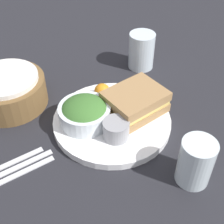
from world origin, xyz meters
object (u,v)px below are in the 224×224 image
object	(u,v)px
plate	(112,121)
spoon	(6,165)
bread_basket	(8,90)
fork	(12,177)
salad_bowl	(85,112)
sandwich	(135,102)
dressing_cup	(116,129)
water_glass	(196,162)
drink_glass	(141,51)
knife	(9,171)

from	to	relation	value
plate	spoon	world-z (taller)	plate
bread_basket	fork	distance (m)	0.24
bread_basket	fork	world-z (taller)	bread_basket
plate	spoon	distance (m)	0.25
salad_bowl	sandwich	bearing A→B (deg)	-24.67
spoon	sandwich	bearing A→B (deg)	175.43
dressing_cup	sandwich	bearing A→B (deg)	19.94
salad_bowl	water_glass	xyz separation A→B (m)	(0.07, -0.26, 0.01)
spoon	water_glass	size ratio (longest dim) A/B	1.61
salad_bowl	fork	distance (m)	0.21
plate	dressing_cup	xyz separation A→B (m)	(-0.03, -0.05, 0.03)
water_glass	plate	bearing A→B (deg)	93.69
plate	sandwich	world-z (taller)	sandwich
sandwich	drink_glass	bearing A→B (deg)	40.38
knife	dressing_cup	bearing A→B (deg)	167.02
sandwich	fork	size ratio (longest dim) A/B	0.78
spoon	water_glass	world-z (taller)	water_glass
dressing_cup	knife	xyz separation A→B (m)	(-0.22, 0.08, -0.04)
dressing_cup	water_glass	bearing A→B (deg)	-75.15
bread_basket	spoon	distance (m)	0.21
sandwich	bread_basket	xyz separation A→B (m)	(-0.20, 0.25, -0.01)
salad_bowl	knife	world-z (taller)	salad_bowl
sandwich	salad_bowl	xyz separation A→B (m)	(-0.11, 0.05, -0.00)
fork	water_glass	world-z (taller)	water_glass
plate	sandwich	xyz separation A→B (m)	(0.06, -0.02, 0.04)
knife	sandwich	bearing A→B (deg)	178.71
fork	plate	bearing A→B (deg)	-175.93
sandwich	drink_glass	size ratio (longest dim) A/B	1.34
salad_bowl	bread_basket	world-z (taller)	bread_basket
knife	water_glass	world-z (taller)	water_glass
bread_basket	water_glass	distance (m)	0.48
dressing_cup	fork	xyz separation A→B (m)	(-0.22, 0.07, -0.04)
plate	spoon	size ratio (longest dim) A/B	1.70
plate	sandwich	size ratio (longest dim) A/B	1.98
spoon	fork	bearing A→B (deg)	90.00
plate	drink_glass	bearing A→B (deg)	29.28
bread_basket	spoon	world-z (taller)	bread_basket
plate	water_glass	distance (m)	0.23
bread_basket	knife	bearing A→B (deg)	-119.38
salad_bowl	dressing_cup	size ratio (longest dim) A/B	2.04
salad_bowl	spoon	bearing A→B (deg)	174.76
dressing_cup	salad_bowl	bearing A→B (deg)	103.48
plate	water_glass	bearing A→B (deg)	-86.31
salad_bowl	fork	bearing A→B (deg)	-174.97
dressing_cup	bread_basket	distance (m)	0.30
plate	salad_bowl	distance (m)	0.07
bread_basket	knife	world-z (taller)	bread_basket
drink_glass	water_glass	distance (m)	0.41
bread_basket	dressing_cup	bearing A→B (deg)	-68.72
fork	water_glass	distance (m)	0.36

